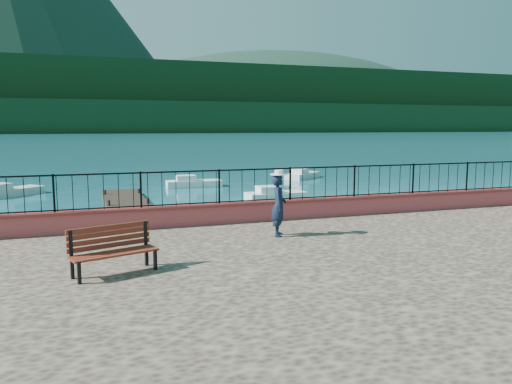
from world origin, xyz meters
TOP-DOWN VIEW (x-y plane):
  - ground at (0.00, 0.00)m, footprint 2000.00×2000.00m
  - parapet at (0.00, 3.70)m, footprint 28.00×0.46m
  - railing at (0.00, 3.70)m, footprint 27.00×0.05m
  - dock at (-2.00, 12.00)m, footprint 2.00×16.00m
  - far_forest at (0.00, 300.00)m, footprint 900.00×60.00m
  - foothills at (0.00, 360.00)m, footprint 900.00×120.00m
  - companion_hill at (220.00, 560.00)m, footprint 448.00×384.00m
  - park_bench at (-3.48, -0.45)m, footprint 1.71×1.01m
  - person at (0.69, 1.59)m, footprint 0.58×0.68m
  - hat at (0.69, 1.59)m, footprint 0.44×0.44m
  - boat_0 at (-6.39, 7.35)m, footprint 3.97×3.07m
  - boat_1 at (4.33, 9.46)m, footprint 4.40×2.57m
  - boat_2 at (5.89, 14.97)m, footprint 3.30×1.40m
  - boat_3 at (-8.16, 21.34)m, footprint 4.00×3.91m
  - boat_4 at (2.93, 22.24)m, footprint 3.64×1.48m
  - boat_5 at (11.97, 24.84)m, footprint 3.56×3.22m

SIDE VIEW (x-z plane):
  - ground at x=0.00m, z-range 0.00..0.00m
  - companion_hill at x=220.00m, z-range -90.00..90.00m
  - dock at x=-2.00m, z-range 0.00..0.30m
  - boat_0 at x=-6.39m, z-range 0.00..0.80m
  - boat_1 at x=4.33m, z-range 0.00..0.80m
  - boat_2 at x=5.89m, z-range 0.00..0.80m
  - boat_3 at x=-8.16m, z-range 0.00..0.80m
  - boat_4 at x=2.93m, z-range 0.00..0.80m
  - boat_5 at x=11.97m, z-range 0.00..0.80m
  - park_bench at x=-3.48m, z-range 1.03..1.93m
  - parapet at x=0.00m, z-range 1.20..1.78m
  - person at x=0.69m, z-range 1.20..2.77m
  - railing at x=0.00m, z-range 1.78..2.73m
  - hat at x=0.69m, z-range 2.77..2.89m
  - far_forest at x=0.00m, z-range 0.00..18.00m
  - foothills at x=0.00m, z-range 0.00..44.00m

